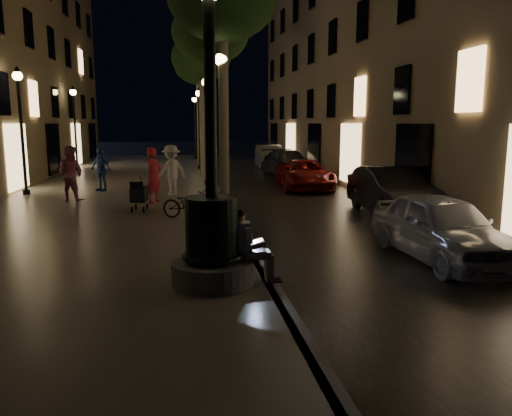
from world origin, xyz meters
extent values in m
plane|color=black|center=(0.00, 15.00, 0.00)|extent=(120.00, 120.00, 0.00)
cube|color=black|center=(3.00, 15.00, 0.01)|extent=(6.00, 45.00, 0.02)
cube|color=#67625B|center=(-4.00, 15.00, 0.10)|extent=(8.00, 45.00, 0.20)
cube|color=#59595B|center=(0.00, 15.00, 0.10)|extent=(0.25, 45.00, 0.20)
cube|color=#857453|center=(10.00, 18.00, 7.50)|extent=(8.00, 36.00, 15.00)
cylinder|color=#59595B|center=(-1.00, 2.00, 0.40)|extent=(1.40, 1.40, 0.40)
cylinder|color=black|center=(-1.00, 2.00, 1.15)|extent=(0.90, 0.90, 1.10)
torus|color=black|center=(-1.00, 2.00, 0.70)|extent=(1.04, 1.04, 0.10)
torus|color=black|center=(-1.00, 2.00, 1.55)|extent=(0.89, 0.89, 0.09)
cylinder|color=black|center=(-1.00, 2.00, 3.30)|extent=(0.20, 0.20, 3.20)
cube|color=gray|center=(-0.45, 2.00, 0.68)|extent=(0.34, 0.22, 0.17)
cube|color=white|center=(-0.51, 2.00, 1.00)|extent=(0.42, 0.24, 0.53)
sphere|color=tan|center=(-0.53, 2.00, 1.35)|extent=(0.20, 0.20, 0.20)
sphere|color=black|center=(-0.54, 2.00, 1.38)|extent=(0.20, 0.20, 0.20)
cube|color=gray|center=(-0.23, 1.92, 0.68)|extent=(0.43, 0.12, 0.13)
cube|color=gray|center=(-0.23, 2.08, 0.68)|extent=(0.43, 0.12, 0.13)
cube|color=gray|center=(-0.02, 1.92, 0.44)|extent=(0.12, 0.11, 0.48)
cube|color=gray|center=(-0.02, 2.08, 0.44)|extent=(0.12, 0.11, 0.48)
cube|color=black|center=(0.07, 1.92, 0.21)|extent=(0.24, 0.09, 0.03)
cube|color=black|center=(0.07, 2.08, 0.21)|extent=(0.24, 0.09, 0.03)
cube|color=black|center=(-0.21, 2.00, 0.76)|extent=(0.22, 0.31, 0.02)
cube|color=black|center=(-0.36, 2.00, 0.86)|extent=(0.08, 0.31, 0.20)
cube|color=#A7B9EF|center=(-0.34, 2.00, 0.86)|extent=(0.06, 0.28, 0.17)
cylinder|color=#6B604C|center=(-0.25, 8.00, 2.70)|extent=(0.28, 0.28, 5.00)
cylinder|color=#6B604C|center=(-0.20, 14.00, 2.75)|extent=(0.28, 0.28, 5.10)
ellipsoid|color=black|center=(-0.20, 14.00, 6.40)|extent=(3.00, 3.00, 2.40)
cylinder|color=#6B604C|center=(-0.30, 20.00, 2.65)|extent=(0.28, 0.28, 4.90)
ellipsoid|color=black|center=(-0.30, 20.00, 6.20)|extent=(3.00, 3.00, 2.40)
cylinder|color=#6B604C|center=(-0.22, 26.00, 2.80)|extent=(0.28, 0.28, 5.20)
ellipsoid|color=black|center=(-0.22, 26.00, 6.50)|extent=(3.00, 3.00, 2.40)
cylinder|color=black|center=(-0.30, 8.00, 0.30)|extent=(0.28, 0.28, 0.20)
cylinder|color=black|center=(-0.30, 8.00, 2.40)|extent=(0.12, 0.12, 4.40)
sphere|color=#FFD88C|center=(-0.30, 8.00, 4.65)|extent=(0.36, 0.36, 0.36)
cone|color=black|center=(-0.30, 8.00, 4.90)|extent=(0.30, 0.30, 0.22)
cylinder|color=black|center=(-0.30, 16.00, 0.30)|extent=(0.28, 0.28, 0.20)
cylinder|color=black|center=(-0.30, 16.00, 2.40)|extent=(0.12, 0.12, 4.40)
sphere|color=#FFD88C|center=(-0.30, 16.00, 4.65)|extent=(0.36, 0.36, 0.36)
cone|color=black|center=(-0.30, 16.00, 4.90)|extent=(0.30, 0.30, 0.22)
cylinder|color=black|center=(-0.30, 24.00, 0.30)|extent=(0.28, 0.28, 0.20)
cylinder|color=black|center=(-0.30, 24.00, 2.40)|extent=(0.12, 0.12, 4.40)
sphere|color=#FFD88C|center=(-0.30, 24.00, 4.65)|extent=(0.36, 0.36, 0.36)
cone|color=black|center=(-0.30, 24.00, 4.90)|extent=(0.30, 0.30, 0.22)
cylinder|color=black|center=(-0.30, 32.00, 0.30)|extent=(0.28, 0.28, 0.20)
cylinder|color=black|center=(-0.30, 32.00, 2.40)|extent=(0.12, 0.12, 4.40)
sphere|color=#FFD88C|center=(-0.30, 32.00, 4.65)|extent=(0.36, 0.36, 0.36)
cone|color=black|center=(-0.30, 32.00, 4.90)|extent=(0.30, 0.30, 0.22)
cylinder|color=black|center=(-7.40, 14.00, 0.30)|extent=(0.28, 0.28, 0.20)
cylinder|color=black|center=(-7.40, 14.00, 2.40)|extent=(0.12, 0.12, 4.40)
sphere|color=#FFD88C|center=(-7.40, 14.00, 4.65)|extent=(0.36, 0.36, 0.36)
cone|color=black|center=(-7.40, 14.00, 4.90)|extent=(0.30, 0.30, 0.22)
cylinder|color=black|center=(-7.40, 24.00, 0.30)|extent=(0.28, 0.28, 0.20)
cylinder|color=black|center=(-7.40, 24.00, 2.40)|extent=(0.12, 0.12, 4.40)
sphere|color=#FFD88C|center=(-7.40, 24.00, 4.65)|extent=(0.36, 0.36, 0.36)
cone|color=black|center=(-7.40, 24.00, 4.90)|extent=(0.30, 0.30, 0.22)
cube|color=black|center=(-2.78, 9.47, 0.74)|extent=(0.53, 0.78, 0.44)
cube|color=black|center=(-2.82, 9.13, 1.04)|extent=(0.41, 0.21, 0.29)
cylinder|color=black|center=(-2.99, 9.20, 0.30)|extent=(0.06, 0.20, 0.20)
cylinder|color=black|center=(-2.64, 9.16, 0.30)|extent=(0.06, 0.20, 0.20)
cylinder|color=black|center=(-2.92, 9.78, 0.30)|extent=(0.06, 0.20, 0.20)
cylinder|color=black|center=(-2.57, 9.74, 0.30)|extent=(0.06, 0.20, 0.20)
cylinder|color=black|center=(-2.73, 9.86, 1.13)|extent=(0.08, 0.44, 0.27)
imported|color=#A6A7AD|center=(4.00, 3.49, 0.71)|extent=(1.83, 4.24, 1.43)
imported|color=black|center=(5.18, 8.71, 0.77)|extent=(1.80, 4.71, 1.53)
imported|color=maroon|center=(4.00, 15.41, 0.65)|extent=(2.42, 4.77, 1.29)
imported|color=#323238|center=(4.33, 20.51, 0.73)|extent=(2.36, 5.15, 1.46)
imported|color=#979893|center=(4.35, 26.23, 0.75)|extent=(1.90, 4.65, 1.50)
imported|color=red|center=(-2.40, 11.16, 1.15)|extent=(0.76, 0.83, 1.91)
imported|color=#BF6595|center=(-5.31, 12.02, 1.17)|extent=(1.16, 1.05, 1.95)
imported|color=silver|center=(-1.82, 12.95, 1.15)|extent=(1.42, 1.25, 1.91)
imported|color=#274A92|center=(-4.67, 14.59, 1.07)|extent=(1.06, 0.96, 1.73)
imported|color=black|center=(-1.29, 7.97, 0.62)|extent=(1.70, 1.22, 0.85)
camera|label=1|loc=(-1.51, -6.22, 2.91)|focal=35.00mm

